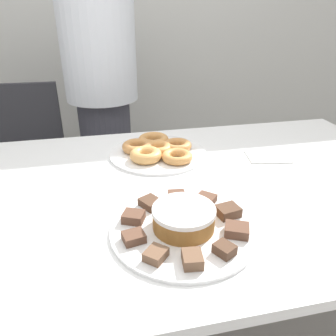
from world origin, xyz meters
TOP-DOWN VIEW (x-y plane):
  - table at (0.00, 0.00)m, footprint 1.97×1.03m
  - person_standing at (-0.11, 0.93)m, footprint 0.39×0.39m
  - office_chair_left at (-0.55, 0.85)m, footprint 0.45×0.45m
  - plate_cake at (0.05, -0.24)m, footprint 0.38×0.38m
  - plate_donuts at (0.07, 0.25)m, footprint 0.37×0.37m
  - frosted_cake at (0.05, -0.24)m, footprint 0.16×0.16m
  - lamington_0 at (-0.07, -0.18)m, footprint 0.07×0.06m
  - lamington_1 at (-0.08, -0.26)m, footprint 0.06×0.05m
  - lamington_2 at (-0.04, -0.33)m, footprint 0.06×0.07m
  - lamington_3 at (0.03, -0.37)m, footprint 0.05×0.06m
  - lamington_4 at (0.11, -0.35)m, footprint 0.06×0.06m
  - lamington_5 at (0.17, -0.29)m, footprint 0.07×0.07m
  - lamington_6 at (0.18, -0.21)m, footprint 0.07×0.06m
  - lamington_7 at (0.14, -0.14)m, footprint 0.08×0.08m
  - lamington_8 at (0.06, -0.10)m, footprint 0.05×0.06m
  - lamington_9 at (-0.02, -0.12)m, footprint 0.07×0.07m
  - donut_0 at (0.07, 0.25)m, footprint 0.11×0.11m
  - donut_1 at (0.07, 0.34)m, footprint 0.13×0.13m
  - donut_2 at (-0.00, 0.28)m, footprint 0.12×0.12m
  - donut_3 at (0.02, 0.19)m, footprint 0.12×0.12m
  - donut_4 at (0.13, 0.16)m, footprint 0.11×0.11m
  - donut_5 at (0.15, 0.26)m, footprint 0.11×0.11m
  - napkin at (0.48, 0.14)m, footprint 0.17×0.15m

SIDE VIEW (x-z plane):
  - office_chair_left at x=-0.55m, z-range -0.02..0.86m
  - table at x=0.00m, z-range 0.30..1.03m
  - napkin at x=0.48m, z-range 0.73..0.74m
  - plate_cake at x=0.05m, z-range 0.73..0.74m
  - plate_donuts at x=0.07m, z-range 0.73..0.74m
  - lamington_8 at x=0.06m, z-range 0.74..0.76m
  - lamington_7 at x=0.14m, z-range 0.74..0.76m
  - lamington_1 at x=-0.08m, z-range 0.74..0.76m
  - lamington_2 at x=-0.04m, z-range 0.74..0.76m
  - lamington_9 at x=-0.02m, z-range 0.74..0.76m
  - lamington_4 at x=0.11m, z-range 0.74..0.76m
  - lamington_5 at x=0.17m, z-range 0.74..0.76m
  - lamington_0 at x=-0.07m, z-range 0.74..0.77m
  - lamington_6 at x=0.18m, z-range 0.74..0.77m
  - lamington_3 at x=0.03m, z-range 0.74..0.77m
  - donut_4 at x=0.13m, z-range 0.74..0.77m
  - donut_5 at x=0.15m, z-range 0.74..0.77m
  - donut_0 at x=0.07m, z-range 0.74..0.77m
  - donut_1 at x=0.07m, z-range 0.74..0.77m
  - donut_2 at x=0.00m, z-range 0.74..0.77m
  - donut_3 at x=0.02m, z-range 0.74..0.78m
  - frosted_cake at x=0.05m, z-range 0.74..0.80m
  - person_standing at x=-0.11m, z-range 0.04..1.62m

